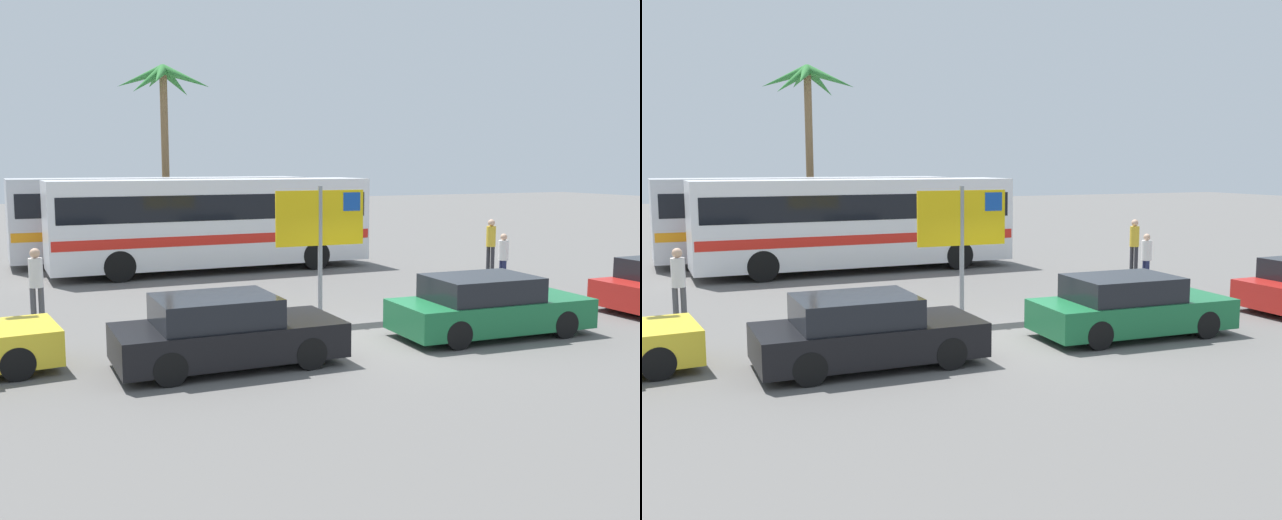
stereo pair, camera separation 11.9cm
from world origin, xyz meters
TOP-DOWN VIEW (x-y plane):
  - ground at (0.00, 0.00)m, footprint 120.00×120.00m
  - bus_front_coach at (-0.68, 11.30)m, footprint 10.91×2.45m
  - bus_rear_coach at (-1.68, 14.66)m, footprint 10.91×2.45m
  - ferry_sign at (-0.64, 2.44)m, footprint 2.20×0.16m
  - car_green at (1.97, -0.50)m, footprint 4.39×2.02m
  - car_black at (-3.95, -0.44)m, footprint 4.17×1.94m
  - pedestrian_near_sign at (7.94, 7.15)m, footprint 0.32×0.32m
  - pedestrian_by_bus at (6.56, 4.76)m, footprint 0.32×0.32m
  - pedestrian_crossing_lot at (-6.85, 4.83)m, footprint 0.32×0.32m
  - palm_tree_seaside at (-0.56, 18.68)m, footprint 3.99×4.06m

SIDE VIEW (x-z plane):
  - ground at x=0.00m, z-range 0.00..0.00m
  - car_green at x=1.97m, z-range -0.03..1.30m
  - car_black at x=-3.95m, z-range -0.03..1.30m
  - pedestrian_by_bus at x=6.56m, z-range 0.13..1.72m
  - pedestrian_crossing_lot at x=-6.85m, z-range 0.17..1.95m
  - pedestrian_near_sign at x=7.94m, z-range 0.17..1.99m
  - bus_front_coach at x=-0.68m, z-range 0.20..3.37m
  - bus_rear_coach at x=-1.68m, z-range 0.20..3.37m
  - ferry_sign at x=-0.64m, z-range 0.73..3.93m
  - palm_tree_seaside at x=-0.56m, z-range 2.59..10.48m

